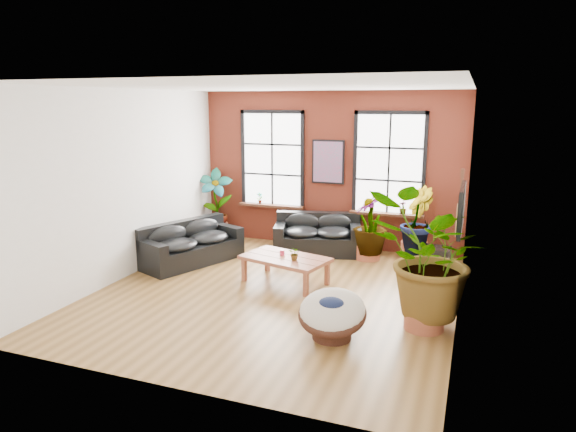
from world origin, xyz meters
name	(u,v)px	position (x,y,z in m)	size (l,w,h in m)	color
room	(279,193)	(0.00, 0.15, 1.75)	(6.04, 6.54, 3.54)	brown
sofa_back	(318,235)	(-0.05, 2.63, 0.39)	(2.03, 1.36, 0.86)	black
sofa_left	(190,245)	(-2.32, 1.02, 0.38)	(1.63, 2.30, 0.84)	black
coffee_table	(285,260)	(-0.03, 0.54, 0.44)	(1.72, 1.25, 0.60)	brown
papasan_chair	(332,313)	(1.38, -1.35, 0.37)	(1.01, 1.03, 0.72)	#3D2016
poster	(328,162)	(0.00, 3.18, 1.95)	(0.74, 0.06, 0.98)	black
tv_wall_unit	(461,212)	(2.93, 0.60, 1.54)	(0.13, 1.86, 1.20)	black
media_box	(435,259)	(2.48, 2.25, 0.23)	(0.61, 0.53, 0.47)	black
pot_back_left	(216,231)	(-2.66, 2.82, 0.21)	(0.57, 0.57, 0.42)	#A85337
pot_back_right	(414,251)	(2.02, 2.76, 0.20)	(0.73, 0.73, 0.40)	#A85337
pot_right_wall	(424,315)	(2.56, -0.59, 0.21)	(0.65, 0.65, 0.43)	#A85337
pot_mid	(368,250)	(1.09, 2.52, 0.19)	(0.63, 0.63, 0.38)	#A85337
floor_plant_back_left	(216,202)	(-2.67, 2.83, 0.93)	(0.83, 0.56, 1.57)	#194913
floor_plant_back_right	(416,221)	(2.03, 2.74, 0.86)	(0.78, 0.63, 1.41)	#194913
floor_plant_right_wall	(429,258)	(2.58, -0.57, 1.08)	(1.66, 1.44, 1.84)	#194913
floor_plant_mid	(370,224)	(1.12, 2.49, 0.78)	(0.72, 0.72, 1.28)	#194913
table_plant	(295,254)	(0.20, 0.42, 0.62)	(0.22, 0.19, 0.24)	#194913
sill_plant_left	(260,198)	(-1.65, 3.13, 1.04)	(0.14, 0.10, 0.27)	#194913
sill_plant_right	(403,208)	(1.70, 3.13, 1.04)	(0.15, 0.15, 0.27)	#194913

